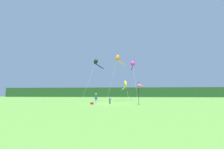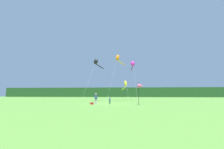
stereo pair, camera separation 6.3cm
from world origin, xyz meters
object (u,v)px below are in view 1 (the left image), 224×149
at_px(kite_orange, 118,58).
at_px(kite_magenta, 133,64).
at_px(banner_flag_pole, 141,86).
at_px(kite_yellow, 125,84).
at_px(person_child, 110,100).
at_px(cooler_box, 92,103).
at_px(kite_black, 96,62).
at_px(person_adult, 96,98).

bearing_deg(kite_orange, kite_magenta, 48.56).
height_order(banner_flag_pole, kite_yellow, kite_yellow).
bearing_deg(banner_flag_pole, person_child, 171.43).
distance_m(cooler_box, kite_magenta, 17.30).
bearing_deg(kite_black, kite_magenta, 23.84).
xyz_separation_m(banner_flag_pole, kite_orange, (-3.90, 9.71, 6.49)).
height_order(cooler_box, kite_yellow, kite_yellow).
xyz_separation_m(person_adult, kite_black, (-2.02, 10.24, 7.58)).
xyz_separation_m(cooler_box, kite_yellow, (5.02, 15.03, 3.75)).
distance_m(person_adult, kite_orange, 13.36).
bearing_deg(kite_magenta, cooler_box, -117.01).
relative_size(person_child, kite_magenta, 0.11).
xyz_separation_m(person_child, cooler_box, (-2.67, -0.65, -0.45)).
bearing_deg(kite_magenta, kite_yellow, 138.75).
xyz_separation_m(kite_magenta, kite_black, (-8.18, -3.61, -0.09)).
xyz_separation_m(cooler_box, kite_magenta, (6.85, 13.43, 8.48)).
bearing_deg(kite_black, person_child, -66.42).
distance_m(person_child, kite_yellow, 14.94).
bearing_deg(kite_black, person_adult, -78.85).
distance_m(kite_yellow, kite_magenta, 5.31).
relative_size(banner_flag_pole, kite_black, 0.36).
height_order(banner_flag_pole, kite_black, kite_black).
xyz_separation_m(person_child, banner_flag_pole, (4.73, -0.71, 2.17)).
bearing_deg(kite_magenta, kite_orange, -131.44).
bearing_deg(kite_black, banner_flag_pole, -48.53).
bearing_deg(banner_flag_pole, kite_black, 131.47).
distance_m(banner_flag_pole, kite_yellow, 15.33).
xyz_separation_m(cooler_box, kite_orange, (3.51, 9.65, 9.11)).
bearing_deg(cooler_box, person_adult, -31.64).
height_order(kite_yellow, kite_black, kite_black).
relative_size(banner_flag_pole, kite_magenta, 0.36).
xyz_separation_m(person_adult, banner_flag_pole, (6.71, 0.36, 1.81)).
bearing_deg(kite_yellow, person_child, -99.27).
distance_m(cooler_box, banner_flag_pole, 7.85).
relative_size(person_child, kite_yellow, 0.16).
height_order(person_adult, kite_black, kite_black).
bearing_deg(person_adult, cooler_box, 148.36).
relative_size(cooler_box, kite_black, 0.05).
bearing_deg(cooler_box, kite_yellow, 71.54).
relative_size(person_adult, banner_flag_pole, 0.50).
height_order(kite_orange, kite_black, kite_orange).
relative_size(person_child, kite_orange, 0.11).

